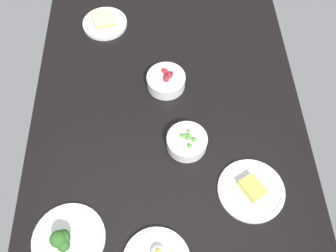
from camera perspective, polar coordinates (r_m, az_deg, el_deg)
dining_table at (r=132.27cm, az=0.00°, el=-0.89°), size 152.25×96.25×4.00cm
plate_cheese at (r=122.52cm, az=12.52°, el=-9.43°), size 21.19×21.19×3.97cm
plate_sandwich at (r=162.98cm, az=-9.57°, el=15.26°), size 18.20×18.20×4.77cm
plate_broccoli at (r=117.71cm, az=-15.12°, el=-16.21°), size 21.66×21.66×8.18cm
bowl_berries at (r=138.80cm, az=-0.16°, el=6.94°), size 14.32×14.32×6.95cm
bowl_peas at (r=125.18cm, az=2.88°, el=-2.35°), size 13.72×13.72×6.15cm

